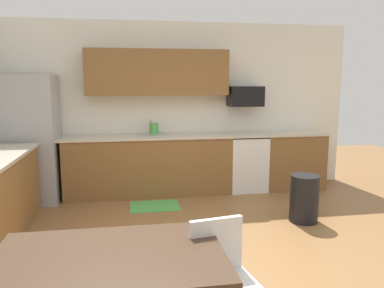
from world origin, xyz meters
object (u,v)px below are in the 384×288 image
Objects in this scene: refrigerator at (31,139)px; trash_bin at (304,198)px; dining_table at (109,264)px; oven_range at (246,162)px; chair_near_table at (222,273)px; kettle at (154,129)px; microwave at (245,96)px.

refrigerator is 3.92m from trash_bin.
oven_range is at bearing 61.19° from dining_table.
dining_table is (1.27, -3.59, -0.25)m from refrigerator.
chair_near_table is (2.00, -3.51, -0.42)m from refrigerator.
oven_range is at bearing 100.77° from trash_bin.
refrigerator is 4.06m from chair_near_table.
dining_table is at bearing -98.13° from kettle.
chair_near_table is 2.60m from trash_bin.
refrigerator reaches higher than chair_near_table.
microwave reaches higher than chair_near_table.
microwave is at bearing 61.83° from dining_table.
trash_bin is 2.49m from kettle.
oven_range is 1.07m from microwave.
trash_bin is at bearing -79.88° from microwave.
kettle reaches higher than trash_bin.
dining_table is 1.65× the size of chair_near_table.
kettle is at bearing -178.08° from microwave.
oven_range is 3.81m from chair_near_table.
microwave is 4.36m from dining_table.
kettle is at bearing 138.28° from trash_bin.
refrigerator reaches higher than microwave.
refrigerator is 2.19× the size of chair_near_table.
dining_table is (-2.02, -3.77, -0.85)m from microwave.
chair_near_table is 1.42× the size of trash_bin.
kettle is (1.80, 0.13, 0.09)m from refrigerator.
kettle is (-0.19, 3.64, 0.52)m from chair_near_table.
microwave is 1.57m from kettle.
microwave reaches higher than kettle.
kettle reaches higher than dining_table.
trash_bin is at bearing -22.13° from refrigerator.
chair_near_table reaches higher than trash_bin.
kettle is (-1.78, 1.59, 0.72)m from trash_bin.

